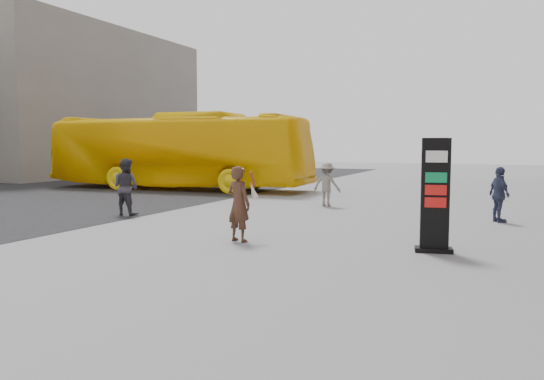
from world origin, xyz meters
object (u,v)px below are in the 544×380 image
at_px(info_pylon, 435,196).
at_px(pedestrian_a, 126,187).
at_px(pedestrian_b, 327,184).
at_px(pedestrian_c, 499,195).
at_px(bus, 178,152).
at_px(woman, 239,203).

relative_size(info_pylon, pedestrian_a, 1.33).
distance_m(pedestrian_b, pedestrian_c, 5.76).
height_order(info_pylon, bus, bus).
distance_m(info_pylon, pedestrian_b, 7.93).
relative_size(info_pylon, pedestrian_c, 1.48).
xyz_separation_m(bus, pedestrian_a, (3.79, -8.49, -0.93)).
relative_size(info_pylon, woman, 1.36).
bearing_deg(pedestrian_c, bus, 37.86).
relative_size(woman, pedestrian_b, 1.10).
distance_m(bus, pedestrian_c, 15.22).
xyz_separation_m(info_pylon, pedestrian_b, (-4.36, 6.61, -0.38)).
distance_m(pedestrian_a, pedestrian_b, 6.73).
xyz_separation_m(woman, pedestrian_b, (-0.27, 7.15, -0.10)).
xyz_separation_m(pedestrian_b, pedestrian_c, (5.50, -1.69, 0.01)).
xyz_separation_m(info_pylon, pedestrian_a, (-9.22, 1.95, -0.28)).
bearing_deg(pedestrian_c, pedestrian_a, 75.15).
xyz_separation_m(info_pylon, woman, (-4.09, -0.54, -0.28)).
distance_m(info_pylon, woman, 4.13).
distance_m(info_pylon, pedestrian_a, 9.43).
bearing_deg(pedestrian_b, pedestrian_c, 166.46).
relative_size(info_pylon, bus, 0.18).
relative_size(pedestrian_a, pedestrian_b, 1.13).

